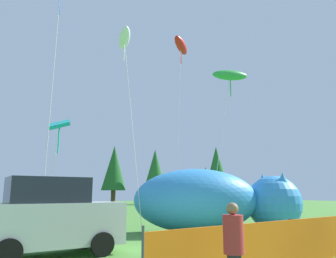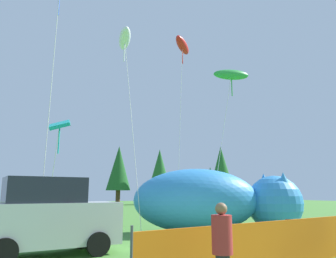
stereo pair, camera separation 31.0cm
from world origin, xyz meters
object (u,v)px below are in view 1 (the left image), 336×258
at_px(kite_teal_diamond, 59,126).
at_px(kite_white_ghost, 124,39).
at_px(kite_red_lizard, 181,46).
at_px(parked_car, 51,217).
at_px(kite_green_fish, 230,76).
at_px(folding_chair, 297,233).
at_px(spectator_in_blue_shirt, 234,247).
at_px(inflatable_cat, 216,203).

xyz_separation_m(kite_teal_diamond, kite_white_ghost, (3.17, 0.65, 5.24)).
bearing_deg(kite_red_lizard, parked_car, -138.96).
bearing_deg(kite_green_fish, folding_chair, -116.24).
xyz_separation_m(spectator_in_blue_shirt, kite_red_lizard, (6.63, 13.13, 10.54)).
bearing_deg(kite_green_fish, kite_white_ghost, 170.59).
xyz_separation_m(parked_car, folding_chair, (6.68, -2.82, -0.51)).
distance_m(inflatable_cat, kite_white_ghost, 9.80).
bearing_deg(kite_red_lizard, kite_teal_diamond, -160.98).
bearing_deg(kite_red_lizard, spectator_in_blue_shirt, -116.78).
relative_size(kite_green_fish, kite_white_ghost, 0.87).
bearing_deg(kite_teal_diamond, kite_green_fish, -2.36).
distance_m(parked_car, kite_green_fish, 13.49).
distance_m(kite_teal_diamond, kite_red_lizard, 10.74).
bearing_deg(kite_green_fish, kite_teal_diamond, 177.64).
height_order(kite_teal_diamond, kite_green_fish, kite_green_fish).
bearing_deg(inflatable_cat, kite_red_lizard, 95.70).
bearing_deg(folding_chair, kite_teal_diamond, -86.99).
relative_size(parked_car, kite_red_lizard, 0.33).
height_order(parked_car, kite_white_ghost, kite_white_ghost).
height_order(inflatable_cat, spectator_in_blue_shirt, inflatable_cat).
bearing_deg(spectator_in_blue_shirt, parked_car, 110.94).
relative_size(spectator_in_blue_shirt, kite_white_ghost, 0.15).
relative_size(parked_car, inflatable_cat, 0.50).
bearing_deg(folding_chair, spectator_in_blue_shirt, -3.56).
height_order(kite_green_fish, kite_red_lizard, kite_red_lizard).
distance_m(spectator_in_blue_shirt, kite_red_lizard, 18.10).
distance_m(spectator_in_blue_shirt, kite_green_fish, 15.04).
bearing_deg(kite_white_ghost, kite_teal_diamond, -168.39).
distance_m(inflatable_cat, kite_teal_diamond, 7.88).
bearing_deg(inflatable_cat, kite_teal_diamond, 179.06).
distance_m(kite_red_lizard, kite_white_ghost, 5.38).
bearing_deg(inflatable_cat, kite_white_ghost, 157.80).
relative_size(inflatable_cat, kite_white_ghost, 0.77).
height_order(folding_chair, kite_red_lizard, kite_red_lizard).
bearing_deg(kite_white_ghost, folding_chair, -72.22).
bearing_deg(inflatable_cat, kite_green_fish, 55.51).
height_order(spectator_in_blue_shirt, kite_red_lizard, kite_red_lizard).
xyz_separation_m(kite_green_fish, kite_red_lizard, (-1.54, 3.12, 2.84)).
relative_size(parked_car, kite_teal_diamond, 0.78).
xyz_separation_m(parked_car, kite_white_ghost, (4.00, 5.53, 8.85)).
distance_m(parked_car, spectator_in_blue_shirt, 5.92).
bearing_deg(folding_chair, inflatable_cat, -133.29).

